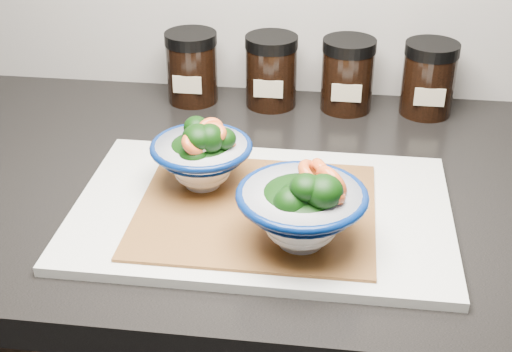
# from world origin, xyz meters

# --- Properties ---
(countertop) EXTENTS (3.50, 0.60, 0.04)m
(countertop) POSITION_xyz_m (0.00, 1.45, 0.88)
(countertop) COLOR black
(countertop) RESTS_ON cabinet
(cutting_board) EXTENTS (0.45, 0.30, 0.01)m
(cutting_board) POSITION_xyz_m (-0.01, 1.37, 0.91)
(cutting_board) COLOR silver
(cutting_board) RESTS_ON countertop
(bamboo_mat) EXTENTS (0.28, 0.24, 0.00)m
(bamboo_mat) POSITION_xyz_m (-0.02, 1.36, 0.91)
(bamboo_mat) COLOR #A16730
(bamboo_mat) RESTS_ON cutting_board
(bowl_left) EXTENTS (0.13, 0.13, 0.10)m
(bowl_left) POSITION_xyz_m (-0.09, 1.40, 0.96)
(bowl_left) COLOR white
(bowl_left) RESTS_ON bamboo_mat
(bowl_right) EXTENTS (0.14, 0.14, 0.10)m
(bowl_right) POSITION_xyz_m (0.04, 1.29, 0.96)
(bowl_right) COLOR white
(bowl_right) RESTS_ON bamboo_mat
(spice_jar_a) EXTENTS (0.08, 0.08, 0.11)m
(spice_jar_a) POSITION_xyz_m (-0.16, 1.69, 0.96)
(spice_jar_a) COLOR black
(spice_jar_a) RESTS_ON countertop
(spice_jar_b) EXTENTS (0.08, 0.08, 0.11)m
(spice_jar_b) POSITION_xyz_m (-0.04, 1.69, 0.96)
(spice_jar_b) COLOR black
(spice_jar_b) RESTS_ON countertop
(spice_jar_c) EXTENTS (0.08, 0.08, 0.11)m
(spice_jar_c) POSITION_xyz_m (0.08, 1.69, 0.96)
(spice_jar_c) COLOR black
(spice_jar_c) RESTS_ON countertop
(spice_jar_d) EXTENTS (0.08, 0.08, 0.11)m
(spice_jar_d) POSITION_xyz_m (0.21, 1.69, 0.96)
(spice_jar_d) COLOR black
(spice_jar_d) RESTS_ON countertop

